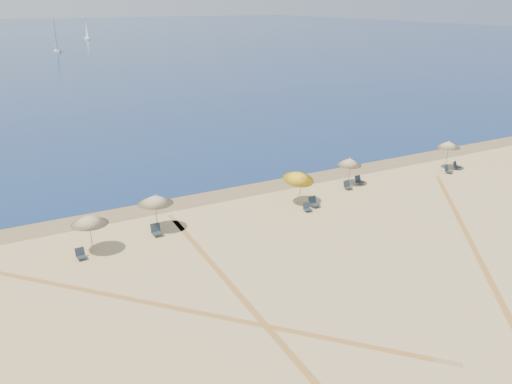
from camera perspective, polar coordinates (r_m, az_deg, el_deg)
ground at (r=24.81m, az=24.53°, el=-16.60°), size 160.00×160.00×0.00m
wet_sand at (r=41.32m, az=-2.74°, el=-0.06°), size 500.00×500.00×0.00m
umbrella_1 at (r=32.42m, az=-17.12°, el=-2.78°), size 2.14×2.14×2.39m
umbrella_2 at (r=34.52m, az=-10.53°, el=-0.75°), size 2.23×2.23×2.44m
umbrella_3 at (r=38.49m, az=4.52°, el=1.69°), size 2.23×2.30×2.65m
umbrella_4 at (r=43.11m, az=9.81°, el=3.17°), size 1.91×1.93×2.25m
umbrella_5 at (r=49.27m, az=19.59°, el=4.75°), size 1.97×1.97×2.55m
chair_2 at (r=32.49m, az=-17.95°, el=-6.25°), size 0.56×0.65×0.64m
chair_3 at (r=34.42m, az=-10.43°, el=-3.99°), size 0.63×0.74×0.74m
chair_4 at (r=37.81m, az=5.38°, el=-1.63°), size 0.58×0.66×0.61m
chair_5 at (r=38.62m, az=6.09°, el=-1.10°), size 0.65×0.75×0.74m
chair_6 at (r=42.56m, az=9.60°, el=0.67°), size 0.58×0.66×0.64m
chair_7 at (r=43.87m, az=10.77°, el=1.20°), size 0.62×0.71×0.68m
chair_8 at (r=48.63m, az=19.51°, el=2.21°), size 0.70×0.77×0.66m
chair_9 at (r=50.07m, az=20.31°, el=2.60°), size 0.71×0.77×0.65m
sailboat_1 at (r=210.07m, az=-17.37°, el=15.70°), size 1.48×5.32×7.88m
sailboat_2 at (r=162.12m, az=-20.26°, el=14.54°), size 2.98×6.02×8.69m
tire_tracks at (r=28.17m, az=5.42°, el=-10.12°), size 58.75×44.36×0.00m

